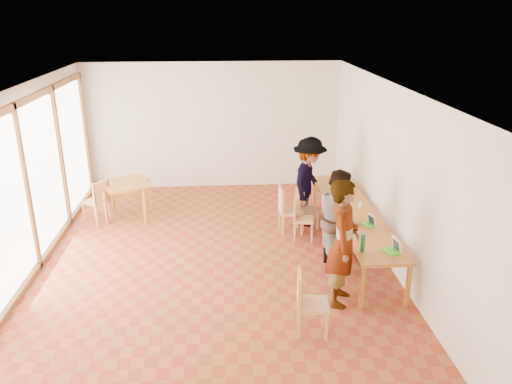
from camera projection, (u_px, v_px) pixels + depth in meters
ground at (214, 262)px, 8.64m from camera, size 8.00×8.00×0.00m
wall_back at (213, 126)px, 11.86m from camera, size 6.00×0.10×3.00m
wall_front at (204, 328)px, 4.38m from camera, size 6.00×0.10×3.00m
wall_right at (391, 176)px, 8.32m from camera, size 0.10×8.00×3.00m
window_wall at (24, 185)px, 7.93m from camera, size 0.10×8.00×3.00m
ceiling at (208, 86)px, 7.60m from camera, size 6.00×8.00×0.04m
communal_table at (353, 213)px, 8.90m from camera, size 0.80×4.00×0.75m
side_table at (127, 186)px, 10.32m from camera, size 0.90×0.90×0.75m
chair_near at (306, 296)px, 6.61m from camera, size 0.46×0.46×0.48m
chair_mid at (299, 214)px, 9.39m from camera, size 0.44×0.44×0.43m
chair_far at (286, 205)px, 9.62m from camera, size 0.45×0.45×0.49m
chair_empty at (303, 205)px, 9.82m from camera, size 0.46×0.46×0.44m
chair_spare at (99, 197)px, 10.11m from camera, size 0.58×0.58×0.48m
person_near at (343, 243)px, 7.18m from camera, size 0.66×0.81×1.93m
person_mid at (338, 218)px, 8.30m from camera, size 0.66×0.84×1.70m
person_far at (309, 182)px, 9.90m from camera, size 1.09×1.34×1.80m
laptop_near at (394, 248)px, 7.37m from camera, size 0.26×0.28×0.21m
laptop_mid at (370, 222)px, 8.28m from camera, size 0.24×0.26×0.18m
laptop_far at (337, 189)px, 9.81m from camera, size 0.19×0.22×0.18m
yellow_mug at (332, 176)px, 10.53m from camera, size 0.16×0.16×0.10m
green_bottle at (363, 243)px, 7.34m from camera, size 0.07×0.07×0.28m
clear_glass at (361, 205)px, 9.00m from camera, size 0.07×0.07×0.09m
condiment_cup at (351, 187)px, 9.99m from camera, size 0.08×0.08×0.06m
pink_phone at (339, 215)px, 8.66m from camera, size 0.05×0.10×0.01m
black_pouch at (344, 192)px, 9.66m from camera, size 0.16×0.26×0.09m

